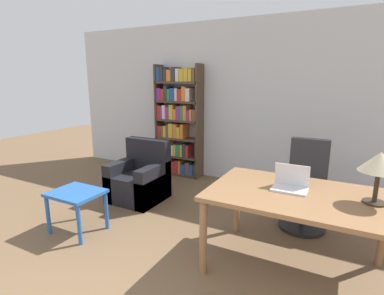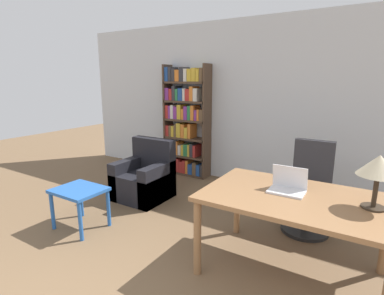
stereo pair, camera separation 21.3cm
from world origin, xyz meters
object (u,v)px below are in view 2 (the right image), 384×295
object	(u,v)px
armchair	(145,179)
table_lamp	(379,167)
office_chair	(309,192)
laptop	(288,186)
bookshelf	(185,122)
side_table_blue	(79,195)
desk	(294,205)

from	to	relation	value
armchair	table_lamp	bearing A→B (deg)	-12.32
table_lamp	office_chair	size ratio (longest dim) A/B	0.41
table_lamp	office_chair	xyz separation A→B (m)	(-0.63, 0.90, -0.63)
armchair	laptop	bearing A→B (deg)	-15.67
armchair	bookshelf	distance (m)	1.48
side_table_blue	desk	bearing A→B (deg)	10.23
desk	armchair	xyz separation A→B (m)	(-2.32, 0.70, -0.38)
laptop	office_chair	size ratio (longest dim) A/B	0.29
desk	armchair	bearing A→B (deg)	163.30
laptop	table_lamp	xyz separation A→B (m)	(0.67, -0.01, 0.29)
desk	office_chair	size ratio (longest dim) A/B	1.47
armchair	bookshelf	size ratio (longest dim) A/B	0.44
office_chair	armchair	world-z (taller)	office_chair
desk	side_table_blue	size ratio (longest dim) A/B	2.73
armchair	bookshelf	xyz separation A→B (m)	(-0.11, 1.30, 0.69)
table_lamp	desk	bearing A→B (deg)	-173.85
table_lamp	bookshelf	distance (m)	3.58
office_chair	side_table_blue	bearing A→B (deg)	-149.02
office_chair	bookshelf	size ratio (longest dim) A/B	0.53
laptop	armchair	world-z (taller)	laptop
side_table_blue	armchair	xyz separation A→B (m)	(0.04, 1.12, -0.12)
side_table_blue	bookshelf	size ratio (longest dim) A/B	0.29
side_table_blue	armchair	world-z (taller)	armchair
laptop	desk	bearing A→B (deg)	-38.85
laptop	bookshelf	distance (m)	3.04
laptop	bookshelf	world-z (taller)	bookshelf
table_lamp	side_table_blue	world-z (taller)	table_lamp
table_lamp	office_chair	bearing A→B (deg)	124.93
laptop	side_table_blue	size ratio (longest dim) A/B	0.54
side_table_blue	bookshelf	xyz separation A→B (m)	(-0.08, 2.42, 0.57)
side_table_blue	armchair	distance (m)	1.13
side_table_blue	armchair	bearing A→B (deg)	88.14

